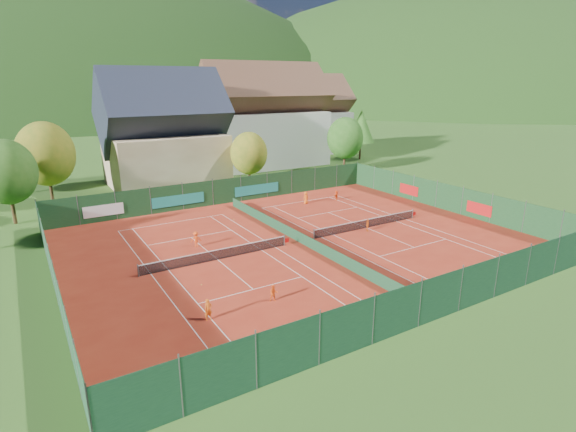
# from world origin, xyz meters

# --- Properties ---
(ground) EXTENTS (600.00, 600.00, 0.00)m
(ground) POSITION_xyz_m (0.00, 0.00, -0.02)
(ground) COLOR #2A541A
(ground) RESTS_ON ground
(clay_pad) EXTENTS (40.00, 32.00, 0.01)m
(clay_pad) POSITION_xyz_m (0.00, 0.00, 0.01)
(clay_pad) COLOR #9D2817
(clay_pad) RESTS_ON ground
(court_markings_left) EXTENTS (11.03, 23.83, 0.00)m
(court_markings_left) POSITION_xyz_m (-8.00, 0.00, 0.01)
(court_markings_left) COLOR white
(court_markings_left) RESTS_ON ground
(court_markings_right) EXTENTS (11.03, 23.83, 0.00)m
(court_markings_right) POSITION_xyz_m (8.00, 0.00, 0.01)
(court_markings_right) COLOR white
(court_markings_right) RESTS_ON ground
(tennis_net_left) EXTENTS (13.30, 0.10, 1.02)m
(tennis_net_left) POSITION_xyz_m (-7.85, 0.00, 0.51)
(tennis_net_left) COLOR #59595B
(tennis_net_left) RESTS_ON ground
(tennis_net_right) EXTENTS (13.30, 0.10, 1.02)m
(tennis_net_right) POSITION_xyz_m (8.15, 0.00, 0.51)
(tennis_net_right) COLOR #59595B
(tennis_net_right) RESTS_ON ground
(court_divider) EXTENTS (0.03, 28.80, 1.00)m
(court_divider) POSITION_xyz_m (0.00, 0.00, 0.50)
(court_divider) COLOR #143821
(court_divider) RESTS_ON ground
(fence_north) EXTENTS (40.00, 0.10, 3.00)m
(fence_north) POSITION_xyz_m (-0.46, 15.99, 1.47)
(fence_north) COLOR #14391B
(fence_north) RESTS_ON ground
(fence_south) EXTENTS (40.00, 0.04, 3.00)m
(fence_south) POSITION_xyz_m (0.00, -16.00, 1.50)
(fence_south) COLOR #143721
(fence_south) RESTS_ON ground
(fence_west) EXTENTS (0.04, 32.00, 3.00)m
(fence_west) POSITION_xyz_m (-20.00, 0.00, 1.50)
(fence_west) COLOR #153A22
(fence_west) RESTS_ON ground
(fence_east) EXTENTS (0.09, 32.00, 3.00)m
(fence_east) POSITION_xyz_m (20.00, 0.05, 1.48)
(fence_east) COLOR #15391B
(fence_east) RESTS_ON ground
(chalet) EXTENTS (16.20, 12.00, 16.00)m
(chalet) POSITION_xyz_m (-3.00, 30.00, 6.62)
(chalet) COLOR beige
(chalet) RESTS_ON ground
(hotel_block_a) EXTENTS (21.60, 11.00, 17.25)m
(hotel_block_a) POSITION_xyz_m (16.00, 36.00, 7.38)
(hotel_block_a) COLOR silver
(hotel_block_a) RESTS_ON ground
(hotel_block_b) EXTENTS (17.28, 10.00, 15.50)m
(hotel_block_b) POSITION_xyz_m (30.00, 44.00, 6.62)
(hotel_block_b) COLOR silver
(hotel_block_b) RESTS_ON ground
(tree_west_front) EXTENTS (5.72, 5.72, 8.69)m
(tree_west_front) POSITION_xyz_m (-22.00, 20.00, 5.39)
(tree_west_front) COLOR #483219
(tree_west_front) RESTS_ON ground
(tree_west_mid) EXTENTS (6.44, 6.44, 9.78)m
(tree_west_mid) POSITION_xyz_m (-18.00, 26.00, 6.07)
(tree_west_mid) COLOR #473119
(tree_west_mid) RESTS_ON ground
(tree_center) EXTENTS (5.01, 5.01, 7.60)m
(tree_center) POSITION_xyz_m (6.00, 22.00, 4.72)
(tree_center) COLOR #402B17
(tree_center) RESTS_ON ground
(tree_east_front) EXTENTS (5.72, 5.72, 8.69)m
(tree_east_front) POSITION_xyz_m (24.00, 24.00, 5.39)
(tree_east_front) COLOR #492E1A
(tree_east_front) RESTS_ON ground
(tree_east_mid) EXTENTS (5.04, 5.04, 9.00)m
(tree_east_mid) POSITION_xyz_m (34.00, 32.00, 6.06)
(tree_east_mid) COLOR #492B1A
(tree_east_mid) RESTS_ON ground
(tree_east_back) EXTENTS (7.15, 7.15, 10.86)m
(tree_east_back) POSITION_xyz_m (26.00, 40.00, 6.74)
(tree_east_back) COLOR #482C19
(tree_east_back) RESTS_ON ground
(mountain_backdrop) EXTENTS (820.00, 530.00, 242.00)m
(mountain_backdrop) POSITION_xyz_m (28.54, 233.48, -39.64)
(mountain_backdrop) COLOR black
(mountain_backdrop) RESTS_ON ground
(ball_hopper) EXTENTS (0.34, 0.34, 0.80)m
(ball_hopper) POSITION_xyz_m (10.41, -12.85, 0.56)
(ball_hopper) COLOR slate
(ball_hopper) RESTS_ON ground
(loose_ball_0) EXTENTS (0.07, 0.07, 0.07)m
(loose_ball_0) POSITION_xyz_m (-10.89, -3.83, 0.03)
(loose_ball_0) COLOR #CCD833
(loose_ball_0) RESTS_ON ground
(loose_ball_1) EXTENTS (0.07, 0.07, 0.07)m
(loose_ball_1) POSITION_xyz_m (7.07, -12.97, 0.03)
(loose_ball_1) COLOR #CCD833
(loose_ball_1) RESTS_ON ground
(loose_ball_2) EXTENTS (0.07, 0.07, 0.07)m
(loose_ball_2) POSITION_xyz_m (4.50, 1.33, 0.03)
(loose_ball_2) COLOR #CCD833
(loose_ball_2) RESTS_ON ground
(loose_ball_3) EXTENTS (0.07, 0.07, 0.07)m
(loose_ball_3) POSITION_xyz_m (-2.17, 9.50, 0.03)
(loose_ball_3) COLOR #CCD833
(loose_ball_3) RESTS_ON ground
(player_left_near) EXTENTS (0.55, 0.39, 1.40)m
(player_left_near) POSITION_xyz_m (-12.27, -8.70, 0.70)
(player_left_near) COLOR #D75A13
(player_left_near) RESTS_ON ground
(player_left_mid) EXTENTS (0.69, 0.61, 1.19)m
(player_left_mid) POSITION_xyz_m (-7.63, -8.68, 0.59)
(player_left_mid) COLOR #FD5916
(player_left_mid) RESTS_ON ground
(player_left_far) EXTENTS (1.01, 0.70, 1.43)m
(player_left_far) POSITION_xyz_m (-8.43, 3.83, 0.71)
(player_left_far) COLOR #E34714
(player_left_far) RESTS_ON ground
(player_right_near) EXTENTS (0.65, 0.77, 1.24)m
(player_right_near) POSITION_xyz_m (7.41, -0.79, 0.62)
(player_right_near) COLOR #D05112
(player_right_near) RESTS_ON ground
(player_right_far_a) EXTENTS (0.78, 0.56, 1.47)m
(player_right_far_a) POSITION_xyz_m (7.87, 10.84, 0.73)
(player_right_far_a) COLOR orange
(player_right_far_a) RESTS_ON ground
(player_right_far_b) EXTENTS (1.14, 0.91, 1.21)m
(player_right_far_b) POSITION_xyz_m (12.01, 10.27, 0.60)
(player_right_far_b) COLOR #F84E16
(player_right_far_b) RESTS_ON ground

